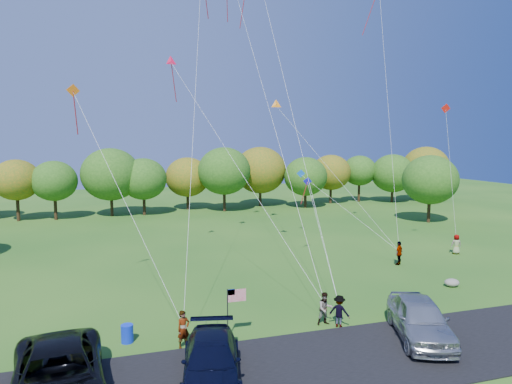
% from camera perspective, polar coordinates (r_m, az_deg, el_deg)
% --- Properties ---
extents(ground, '(140.00, 140.00, 0.00)m').
position_cam_1_polar(ground, '(23.64, 6.76, -15.99)').
color(ground, '#1F5418').
rests_on(ground, ground).
extents(asphalt_lane, '(44.00, 6.00, 0.06)m').
position_cam_1_polar(asphalt_lane, '(20.36, 11.62, -19.84)').
color(asphalt_lane, black).
rests_on(asphalt_lane, ground).
extents(treeline, '(75.95, 27.65, 8.55)m').
position_cam_1_polar(treeline, '(57.27, -6.42, 2.23)').
color(treeline, '#372314').
rests_on(treeline, ground).
extents(minivan_dark, '(3.67, 6.91, 1.85)m').
position_cam_1_polar(minivan_dark, '(18.13, -23.51, -20.36)').
color(minivan_dark, black).
rests_on(minivan_dark, asphalt_lane).
extents(minivan_navy, '(3.21, 5.62, 1.53)m').
position_cam_1_polar(minivan_navy, '(18.20, -5.59, -20.28)').
color(minivan_navy, black).
rests_on(minivan_navy, asphalt_lane).
extents(minivan_silver, '(3.95, 5.79, 1.83)m').
position_cam_1_polar(minivan_silver, '(22.70, 19.81, -14.66)').
color(minivan_silver, '#A5A8AF').
rests_on(minivan_silver, asphalt_lane).
extents(flyer_a, '(0.71, 0.61, 1.66)m').
position_cam_1_polar(flyer_a, '(20.97, -9.06, -16.58)').
color(flyer_a, '#4C4C59').
rests_on(flyer_a, ground).
extents(flyer_b, '(0.81, 0.65, 1.61)m').
position_cam_1_polar(flyer_b, '(23.31, 8.64, -14.21)').
color(flyer_b, '#4C4C59').
rests_on(flyer_b, ground).
extents(flyer_c, '(1.14, 1.12, 1.57)m').
position_cam_1_polar(flyer_c, '(23.16, 10.38, -14.45)').
color(flyer_c, '#4C4C59').
rests_on(flyer_c, ground).
extents(flyer_d, '(1.09, 0.92, 1.75)m').
position_cam_1_polar(flyer_d, '(35.01, 17.45, -7.29)').
color(flyer_d, '#4C4C59').
rests_on(flyer_d, ground).
extents(flyer_e, '(0.88, 0.71, 1.57)m').
position_cam_1_polar(flyer_e, '(39.91, 23.76, -6.00)').
color(flyer_e, '#4C4C59').
rests_on(flyer_e, ground).
extents(park_bench, '(1.72, 0.77, 0.98)m').
position_cam_1_polar(park_bench, '(21.06, -23.20, -17.84)').
color(park_bench, '#163E25').
rests_on(park_bench, ground).
extents(trash_barrel, '(0.54, 0.54, 0.81)m').
position_cam_1_polar(trash_barrel, '(22.13, -15.80, -16.67)').
color(trash_barrel, '#0E2DD7').
rests_on(trash_barrel, ground).
extents(flag_assembly, '(0.89, 0.58, 2.40)m').
position_cam_1_polar(flag_assembly, '(21.11, -2.88, -13.53)').
color(flag_assembly, black).
rests_on(flag_assembly, ground).
extents(boulder_near, '(1.28, 1.00, 0.64)m').
position_cam_1_polar(boulder_near, '(25.72, 17.43, -13.60)').
color(boulder_near, gray).
rests_on(boulder_near, ground).
extents(boulder_far, '(0.93, 0.78, 0.49)m').
position_cam_1_polar(boulder_far, '(31.27, 23.28, -10.37)').
color(boulder_far, slate).
rests_on(boulder_far, ground).
extents(kites_aloft, '(27.55, 12.90, 18.60)m').
position_cam_1_polar(kites_aloft, '(37.21, 0.46, 22.30)').
color(kites_aloft, '#DB5A18').
rests_on(kites_aloft, ground).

